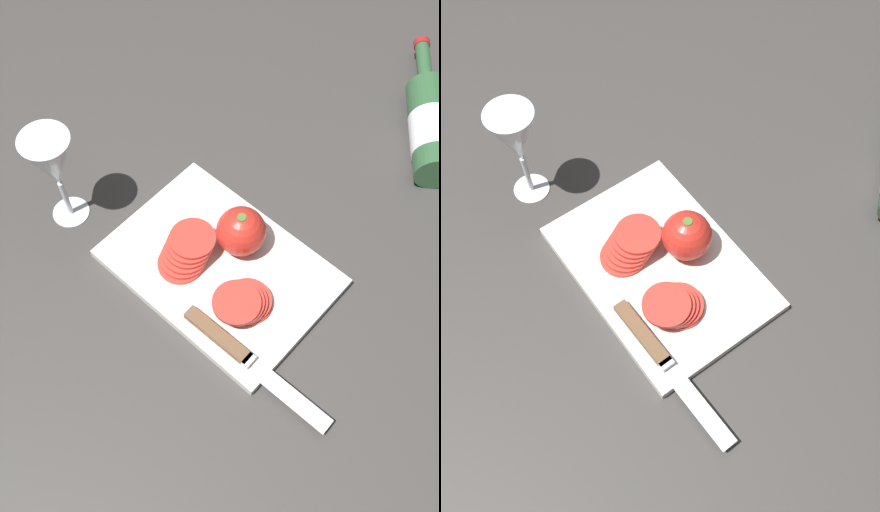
# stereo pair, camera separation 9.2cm
# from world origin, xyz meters

# --- Properties ---
(ground_plane) EXTENTS (3.00, 3.00, 0.00)m
(ground_plane) POSITION_xyz_m (0.00, 0.00, 0.00)
(ground_plane) COLOR #383533
(cutting_board) EXTENTS (0.34, 0.24, 0.02)m
(cutting_board) POSITION_xyz_m (0.01, 0.02, 0.01)
(cutting_board) COLOR silver
(cutting_board) RESTS_ON ground_plane
(wine_bottle) EXTENTS (0.24, 0.29, 0.08)m
(wine_bottle) POSITION_xyz_m (0.11, 0.47, 0.04)
(wine_bottle) COLOR #2D5633
(wine_bottle) RESTS_ON ground_plane
(wine_glass) EXTENTS (0.08, 0.08, 0.19)m
(wine_glass) POSITION_xyz_m (-0.25, -0.07, 0.13)
(wine_glass) COLOR silver
(wine_glass) RESTS_ON ground_plane
(whole_tomato) EXTENTS (0.08, 0.08, 0.08)m
(whole_tomato) POSITION_xyz_m (0.01, 0.07, 0.06)
(whole_tomato) COLOR red
(whole_tomato) RESTS_ON cutting_board
(knife) EXTENTS (0.26, 0.03, 0.01)m
(knife) POSITION_xyz_m (0.12, -0.07, 0.02)
(knife) COLOR silver
(knife) RESTS_ON cutting_board
(tomato_slice_stack_near) EXTENTS (0.08, 0.10, 0.03)m
(tomato_slice_stack_near) POSITION_xyz_m (0.09, -0.01, 0.03)
(tomato_slice_stack_near) COLOR red
(tomato_slice_stack_near) RESTS_ON cutting_board
(tomato_slice_stack_far) EXTENTS (0.08, 0.11, 0.04)m
(tomato_slice_stack_far) POSITION_xyz_m (-0.04, -0.00, 0.04)
(tomato_slice_stack_far) COLOR red
(tomato_slice_stack_far) RESTS_ON cutting_board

